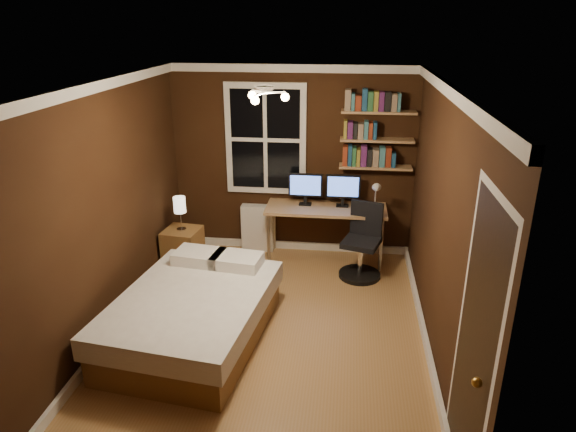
# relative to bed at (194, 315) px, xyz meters

# --- Properties ---
(floor) EXTENTS (4.20, 4.20, 0.00)m
(floor) POSITION_rel_bed_xyz_m (0.73, 0.20, -0.27)
(floor) COLOR olive
(floor) RESTS_ON ground
(wall_back) EXTENTS (3.20, 0.04, 2.50)m
(wall_back) POSITION_rel_bed_xyz_m (0.73, 2.30, 0.98)
(wall_back) COLOR black
(wall_back) RESTS_ON ground
(wall_left) EXTENTS (0.04, 4.20, 2.50)m
(wall_left) POSITION_rel_bed_xyz_m (-0.87, 0.20, 0.98)
(wall_left) COLOR black
(wall_left) RESTS_ON ground
(wall_right) EXTENTS (0.04, 4.20, 2.50)m
(wall_right) POSITION_rel_bed_xyz_m (2.33, 0.20, 0.98)
(wall_right) COLOR black
(wall_right) RESTS_ON ground
(ceiling) EXTENTS (3.20, 4.20, 0.02)m
(ceiling) POSITION_rel_bed_xyz_m (0.73, 0.20, 2.23)
(ceiling) COLOR white
(ceiling) RESTS_ON wall_back
(window) EXTENTS (1.06, 0.06, 1.46)m
(window) POSITION_rel_bed_xyz_m (0.38, 2.27, 1.28)
(window) COLOR silver
(window) RESTS_ON wall_back
(door) EXTENTS (0.03, 0.82, 2.05)m
(door) POSITION_rel_bed_xyz_m (2.32, -1.35, 0.75)
(door) COLOR black
(door) RESTS_ON ground
(door_knob) EXTENTS (0.06, 0.06, 0.06)m
(door_knob) POSITION_rel_bed_xyz_m (2.28, -1.65, 0.73)
(door_knob) COLOR gold
(door_knob) RESTS_ON door
(ceiling_fixture) EXTENTS (0.44, 0.44, 0.18)m
(ceiling_fixture) POSITION_rel_bed_xyz_m (0.73, 0.10, 2.13)
(ceiling_fixture) COLOR beige
(ceiling_fixture) RESTS_ON ceiling
(bookshelf_lower) EXTENTS (0.92, 0.22, 0.03)m
(bookshelf_lower) POSITION_rel_bed_xyz_m (1.81, 2.18, 0.98)
(bookshelf_lower) COLOR #A57550
(bookshelf_lower) RESTS_ON wall_back
(books_row_lower) EXTENTS (0.60, 0.16, 0.23)m
(books_row_lower) POSITION_rel_bed_xyz_m (1.81, 2.18, 1.11)
(books_row_lower) COLOR maroon
(books_row_lower) RESTS_ON bookshelf_lower
(bookshelf_middle) EXTENTS (0.92, 0.22, 0.03)m
(bookshelf_middle) POSITION_rel_bed_xyz_m (1.81, 2.18, 1.33)
(bookshelf_middle) COLOR #A57550
(bookshelf_middle) RESTS_ON wall_back
(books_row_middle) EXTENTS (0.42, 0.16, 0.23)m
(books_row_middle) POSITION_rel_bed_xyz_m (1.81, 2.18, 1.46)
(books_row_middle) COLOR navy
(books_row_middle) RESTS_ON bookshelf_middle
(bookshelf_upper) EXTENTS (0.92, 0.22, 0.03)m
(bookshelf_upper) POSITION_rel_bed_xyz_m (1.81, 2.18, 1.68)
(bookshelf_upper) COLOR #A57550
(bookshelf_upper) RESTS_ON wall_back
(books_row_upper) EXTENTS (0.60, 0.16, 0.23)m
(books_row_upper) POSITION_rel_bed_xyz_m (1.81, 2.18, 1.81)
(books_row_upper) COLOR #295F35
(books_row_upper) RESTS_ON bookshelf_upper
(bed) EXTENTS (1.58, 2.03, 0.64)m
(bed) POSITION_rel_bed_xyz_m (0.00, 0.00, 0.00)
(bed) COLOR brown
(bed) RESTS_ON ground
(nightstand) EXTENTS (0.48, 0.48, 0.54)m
(nightstand) POSITION_rel_bed_xyz_m (-0.59, 1.50, -0.00)
(nightstand) COLOR brown
(nightstand) RESTS_ON ground
(bedside_lamp) EXTENTS (0.15, 0.15, 0.44)m
(bedside_lamp) POSITION_rel_bed_xyz_m (-0.59, 1.50, 0.48)
(bedside_lamp) COLOR beige
(bedside_lamp) RESTS_ON nightstand
(radiator) EXTENTS (0.44, 0.15, 0.65)m
(radiator) POSITION_rel_bed_xyz_m (0.26, 2.18, 0.05)
(radiator) COLOR silver
(radiator) RESTS_ON ground
(desk) EXTENTS (1.56, 0.58, 0.74)m
(desk) POSITION_rel_bed_xyz_m (1.20, 1.99, 0.41)
(desk) COLOR #A57550
(desk) RESTS_ON ground
(monitor_left) EXTENTS (0.44, 0.12, 0.42)m
(monitor_left) POSITION_rel_bed_xyz_m (0.92, 2.07, 0.68)
(monitor_left) COLOR black
(monitor_left) RESTS_ON desk
(monitor_right) EXTENTS (0.44, 0.12, 0.42)m
(monitor_right) POSITION_rel_bed_xyz_m (1.41, 2.07, 0.68)
(monitor_right) COLOR black
(monitor_right) RESTS_ON desk
(desk_lamp) EXTENTS (0.14, 0.32, 0.44)m
(desk_lamp) POSITION_rel_bed_xyz_m (1.82, 1.84, 0.69)
(desk_lamp) COLOR silver
(desk_lamp) RESTS_ON desk
(office_chair) EXTENTS (0.53, 0.53, 0.94)m
(office_chair) POSITION_rel_bed_xyz_m (1.67, 1.58, 0.08)
(office_chair) COLOR black
(office_chair) RESTS_ON ground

